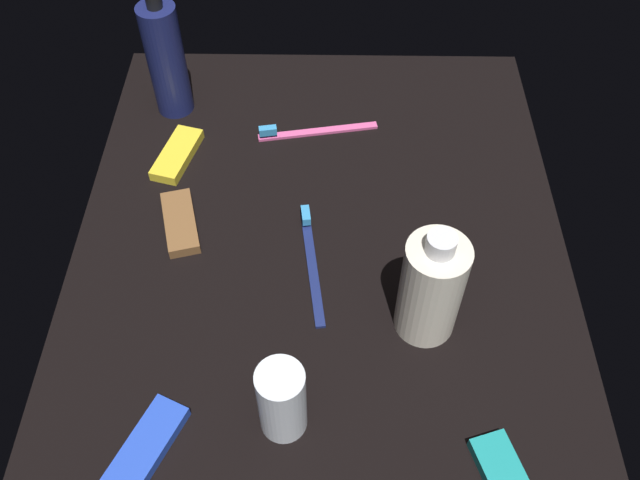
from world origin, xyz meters
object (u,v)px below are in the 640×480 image
Objects in this scene: bodywash_bottle at (431,288)px; toothbrush_pink at (311,130)px; toothbrush_navy at (311,258)px; deodorant_stick at (282,401)px; snack_bar_yellow at (177,154)px; snack_bar_blue at (147,446)px; snack_bar_brown at (180,223)px; lotion_bottle at (166,59)px.

bodywash_bottle reaches higher than toothbrush_pink.
toothbrush_navy is 1.00× the size of toothbrush_pink.
snack_bar_yellow is at bearing 23.48° from deodorant_stick.
toothbrush_pink is 1.72× the size of snack_bar_blue.
snack_bar_blue is (-24.92, 16.56, 0.14)cm from toothbrush_navy.
toothbrush_navy is at bearing -178.47° from toothbrush_pink.
snack_bar_yellow is (18.19, 19.78, 0.14)cm from toothbrush_navy.
deodorant_stick reaches higher than snack_bar_yellow.
toothbrush_navy is at bearing -6.42° from deodorant_stick.
toothbrush_navy is at bearing -117.36° from snack_bar_yellow.
deodorant_stick is 43.73cm from snack_bar_yellow.
deodorant_stick is at bearing 173.58° from toothbrush_navy.
bodywash_bottle is 43.55cm from snack_bar_yellow.
snack_bar_yellow is at bearing 28.78° from snack_bar_blue.
deodorant_stick is 1.00× the size of snack_bar_brown.
toothbrush_navy is 26.87cm from snack_bar_yellow.
toothbrush_navy is (8.98, 13.62, -6.67)cm from bodywash_bottle.
lotion_bottle is 1.94× the size of snack_bar_brown.
snack_bar_blue is (-43.11, -3.21, 0.00)cm from snack_bar_yellow.
snack_bar_brown is (14.42, 31.12, -6.53)cm from bodywash_bottle.
bodywash_bottle is 1.56× the size of deodorant_stick.
lotion_bottle is 23.33cm from toothbrush_pink.
deodorant_stick is 15.16cm from snack_bar_blue.
snack_bar_yellow is at bearing 106.12° from toothbrush_pink.
deodorant_stick is at bearing 128.39° from bodywash_bottle.
deodorant_stick is at bearing -52.66° from snack_bar_blue.
snack_bar_blue is at bearing 161.87° from toothbrush_pink.
snack_bar_brown is (-23.94, -4.17, -8.21)cm from lotion_bottle.
deodorant_stick is 0.58× the size of toothbrush_pink.
snack_bar_yellow is 43.23cm from snack_bar_blue.
bodywash_bottle is 36.30cm from toothbrush_pink.
snack_bar_yellow is 1.00× the size of snack_bar_brown.
snack_bar_blue is (-15.94, 30.18, -6.53)cm from bodywash_bottle.
snack_bar_brown is at bearing 29.03° from deodorant_stick.
toothbrush_pink is at bearing 6.39° from snack_bar_blue.
toothbrush_pink is at bearing 23.55° from bodywash_bottle.
bodywash_bottle is 1.56× the size of snack_bar_yellow.
snack_bar_yellow and snack_bar_blue have the same top height.
bodywash_bottle is 0.91× the size of toothbrush_pink.
bodywash_bottle is 1.56× the size of snack_bar_blue.
toothbrush_pink is at bearing -58.63° from snack_bar_yellow.
toothbrush_pink is (45.43, -1.81, -4.61)cm from deodorant_stick.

